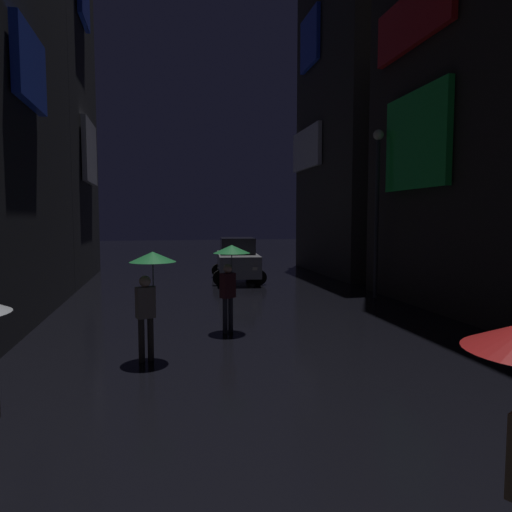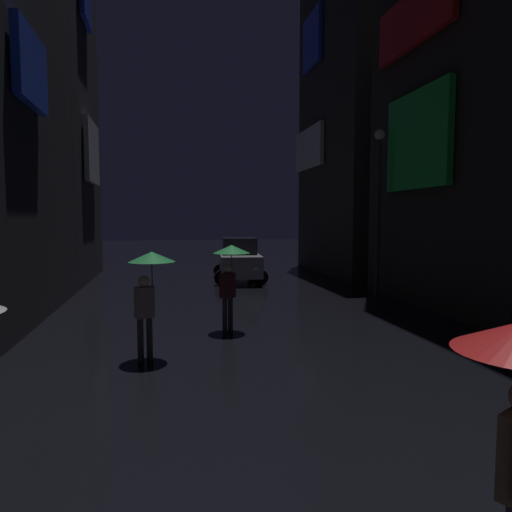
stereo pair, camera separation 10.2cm
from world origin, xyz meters
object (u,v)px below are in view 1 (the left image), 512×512
(pedestrian_foreground_right_green, at_px, (230,264))
(streetlamp_right_far, at_px, (377,194))
(car_distant, at_px, (237,260))
(pedestrian_midstreet_centre_green, at_px, (150,275))

(pedestrian_foreground_right_green, relative_size, streetlamp_right_far, 0.37)
(pedestrian_foreground_right_green, bearing_deg, streetlamp_right_far, 33.21)
(pedestrian_foreground_right_green, bearing_deg, car_distant, 79.33)
(pedestrian_midstreet_centre_green, bearing_deg, car_distant, 71.95)
(pedestrian_midstreet_centre_green, height_order, pedestrian_foreground_right_green, same)
(pedestrian_midstreet_centre_green, height_order, car_distant, pedestrian_midstreet_centre_green)
(car_distant, bearing_deg, pedestrian_midstreet_centre_green, -108.05)
(pedestrian_foreground_right_green, height_order, streetlamp_right_far, streetlamp_right_far)
(pedestrian_foreground_right_green, height_order, car_distant, pedestrian_foreground_right_green)
(pedestrian_foreground_right_green, xyz_separation_m, streetlamp_right_far, (5.71, 3.73, 1.93))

